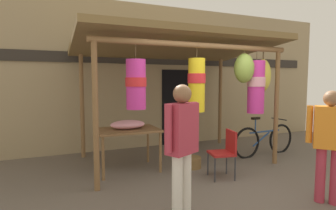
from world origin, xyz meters
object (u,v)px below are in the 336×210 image
at_px(customer_foreground, 182,140).
at_px(vendor_in_orange, 330,138).
at_px(display_table, 128,133).
at_px(flower_heap_on_table, 128,124).
at_px(wicker_basket_by_table, 192,162).
at_px(parked_bicycle, 264,140).
at_px(folding_chair, 225,150).

bearing_deg(customer_foreground, vendor_in_orange, -11.55).
bearing_deg(display_table, flower_heap_on_table, 32.56).
height_order(wicker_basket_by_table, customer_foreground, customer_foreground).
height_order(flower_heap_on_table, wicker_basket_by_table, flower_heap_on_table).
relative_size(parked_bicycle, customer_foreground, 1.05).
xyz_separation_m(flower_heap_on_table, vendor_in_orange, (2.17, -2.48, 0.04)).
distance_m(folding_chair, wicker_basket_by_table, 0.87).
height_order(wicker_basket_by_table, parked_bicycle, parked_bicycle).
bearing_deg(wicker_basket_by_table, flower_heap_on_table, 163.42).
relative_size(wicker_basket_by_table, customer_foreground, 0.22).
bearing_deg(parked_bicycle, customer_foreground, -148.19).
bearing_deg(customer_foreground, folding_chair, 36.49).
distance_m(flower_heap_on_table, folding_chair, 1.85).
xyz_separation_m(display_table, flower_heap_on_table, (0.02, 0.01, 0.17)).
bearing_deg(wicker_basket_by_table, customer_foreground, -121.62).
relative_size(display_table, vendor_in_orange, 0.73).
height_order(wicker_basket_by_table, vendor_in_orange, vendor_in_orange).
relative_size(folding_chair, customer_foreground, 0.51).
height_order(display_table, folding_chair, folding_chair).
relative_size(flower_heap_on_table, wicker_basket_by_table, 1.80).
bearing_deg(folding_chair, customer_foreground, -143.51).
bearing_deg(flower_heap_on_table, vendor_in_orange, -48.73).
relative_size(wicker_basket_by_table, parked_bicycle, 0.21).
relative_size(display_table, customer_foreground, 0.69).
bearing_deg(folding_chair, vendor_in_orange, -62.72).
relative_size(folding_chair, parked_bicycle, 0.48).
relative_size(display_table, flower_heap_on_table, 1.75).
distance_m(flower_heap_on_table, parked_bicycle, 3.19).
bearing_deg(folding_chair, wicker_basket_by_table, 110.78).
distance_m(wicker_basket_by_table, customer_foreground, 2.19).
distance_m(vendor_in_orange, customer_foreground, 2.09).
distance_m(folding_chair, customer_foreground, 1.72).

